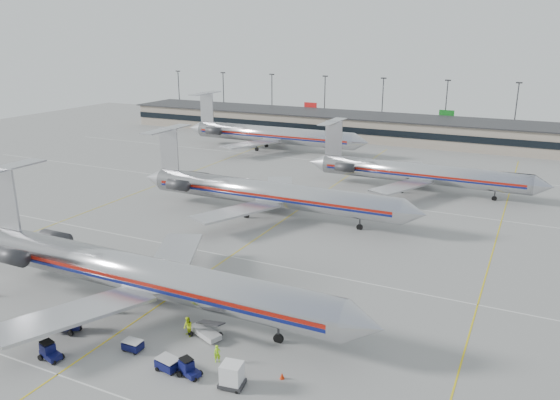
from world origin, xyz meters
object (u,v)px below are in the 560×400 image
Objects in this scene: jet_foreground at (139,273)px; uld_container at (232,375)px; jet_second_row at (265,193)px; tug_center at (49,352)px; belt_loader at (206,331)px.

jet_foreground is 17.36m from uld_container.
jet_second_row reaches higher than uld_container.
belt_loader is at bearing 56.41° from tug_center.
jet_second_row is at bearing 106.50° from tug_center.
jet_foreground is 11.49× the size of belt_loader.
jet_foreground is 1.04× the size of jet_second_row.
jet_foreground is at bearing -86.34° from jet_second_row.
jet_foreground is at bearing 145.23° from uld_container.
jet_second_row is (-2.07, 32.32, -0.13)m from jet_foreground.
jet_second_row reaches higher than tug_center.
uld_container is 8.12m from belt_loader.
jet_foreground is 22.69× the size of uld_container.
tug_center is (1.28, -43.45, -2.85)m from jet_second_row.
jet_foreground is 10.12m from belt_loader.
jet_second_row is at bearing 130.23° from belt_loader.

